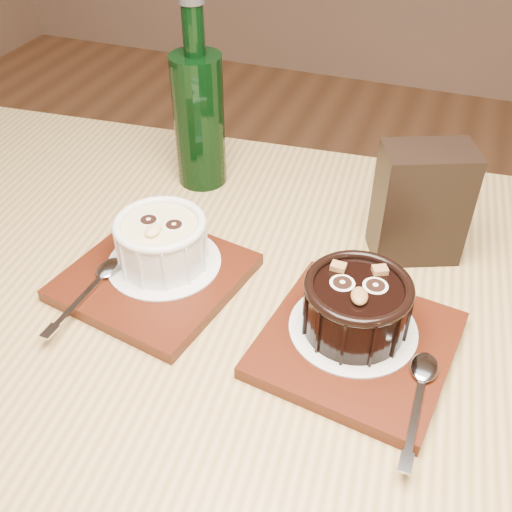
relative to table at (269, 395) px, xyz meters
The scene contains 11 objects.
table is the anchor object (origin of this frame).
tray_left 0.19m from the table, 165.40° to the left, with size 0.18×0.18×0.01m, color #4A190C.
doily_left 0.19m from the table, 158.71° to the left, with size 0.13×0.13×0.00m, color white.
ramekin_white 0.21m from the table, 158.73° to the left, with size 0.10×0.10×0.06m.
spoon_left 0.23m from the table, behind, with size 0.03×0.13×0.01m, color #BABCC3, non-canonical shape.
tray_right 0.13m from the table, 12.21° to the left, with size 0.18×0.18×0.01m, color #4A190C.
doily_right 0.14m from the table, 22.06° to the left, with size 0.13×0.13×0.00m, color white.
ramekin_dark 0.16m from the table, 22.06° to the left, with size 0.11×0.11×0.06m.
spoon_right 0.19m from the table, 12.23° to the right, with size 0.03×0.13×0.01m, color #BABCC3, non-canonical shape.
condiment_stand 0.28m from the table, 60.17° to the left, with size 0.10×0.06×0.14m, color black.
green_bottle 0.37m from the table, 126.46° to the left, with size 0.07×0.07×0.25m.
Camera 1 is at (0.36, -0.34, 1.21)m, focal length 42.00 mm.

